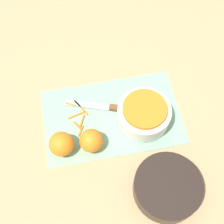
{
  "coord_description": "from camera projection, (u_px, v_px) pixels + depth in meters",
  "views": [
    {
      "loc": [
        0.09,
        0.49,
        0.98
      ],
      "look_at": [
        0.0,
        0.0,
        0.04
      ],
      "focal_mm": 50.0,
      "sensor_mm": 36.0,
      "label": 1
    }
  ],
  "objects": [
    {
      "name": "knife",
      "position": [
        115.0,
        108.0,
        1.1
      ],
      "size": [
        0.26,
        0.11,
        0.02
      ],
      "rotation": [
        0.0,
        0.0,
        -0.34
      ],
      "color": "brown",
      "rests_on": "cutting_board"
    },
    {
      "name": "bowl_dark",
      "position": [
        167.0,
        187.0,
        0.95
      ],
      "size": [
        0.21,
        0.21,
        0.06
      ],
      "color": "black",
      "rests_on": "ground_plane"
    },
    {
      "name": "cutting_board",
      "position": [
        112.0,
        116.0,
        1.09
      ],
      "size": [
        0.48,
        0.3,
        0.01
      ],
      "color": "#84B793",
      "rests_on": "ground_plane"
    },
    {
      "name": "orange_left",
      "position": [
        91.0,
        141.0,
        1.01
      ],
      "size": [
        0.08,
        0.08,
        0.08
      ],
      "color": "orange",
      "rests_on": "cutting_board"
    },
    {
      "name": "bowl_speckled",
      "position": [
        144.0,
        114.0,
        1.05
      ],
      "size": [
        0.18,
        0.18,
        0.08
      ],
      "color": "silver",
      "rests_on": "cutting_board"
    },
    {
      "name": "peel_pile",
      "position": [
        78.0,
        116.0,
        1.09
      ],
      "size": [
        0.07,
        0.14,
        0.01
      ],
      "color": "orange",
      "rests_on": "cutting_board"
    },
    {
      "name": "orange_right",
      "position": [
        61.0,
        144.0,
        1.0
      ],
      "size": [
        0.08,
        0.08,
        0.08
      ],
      "color": "orange",
      "rests_on": "cutting_board"
    },
    {
      "name": "ground_plane",
      "position": [
        112.0,
        117.0,
        1.1
      ],
      "size": [
        4.0,
        4.0,
        0.0
      ],
      "primitive_type": "plane",
      "color": "tan"
    }
  ]
}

